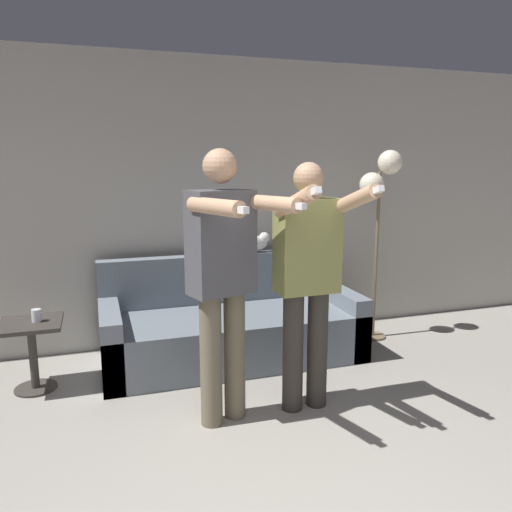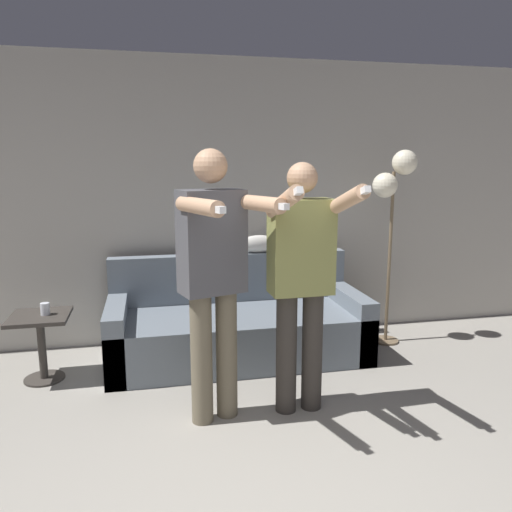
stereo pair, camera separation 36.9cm
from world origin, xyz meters
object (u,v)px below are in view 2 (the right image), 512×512
object	(u,v)px
couch	(237,327)
cat	(260,243)
person_right	(302,272)
cup	(45,309)
side_table	(41,334)
floor_lamp	(394,187)
person_left	(214,270)

from	to	relation	value
couch	cat	bearing A→B (deg)	51.08
couch	person_right	world-z (taller)	person_right
person_right	cup	bearing A→B (deg)	151.89
person_right	side_table	bearing A→B (deg)	152.42
person_right	couch	bearing A→B (deg)	101.70
side_table	cup	xyz separation A→B (m)	(0.05, -0.00, 0.20)
couch	cat	xyz separation A→B (m)	(0.28, 0.34, 0.67)
floor_lamp	cup	distance (m)	3.09
floor_lamp	couch	bearing A→B (deg)	-178.30
couch	cup	bearing A→B (deg)	-173.87
person_left	cup	world-z (taller)	person_left
person_right	cat	size ratio (longest dim) A/B	3.44
side_table	person_left	bearing A→B (deg)	-35.76
person_left	person_right	xyz separation A→B (m)	(0.57, -0.00, -0.04)
cat	cup	world-z (taller)	cat
cat	floor_lamp	bearing A→B (deg)	-14.44
person_right	person_left	bearing A→B (deg)	178.56
person_left	floor_lamp	size ratio (longest dim) A/B	0.99
floor_lamp	person_right	bearing A→B (deg)	-137.57
person_left	person_right	size ratio (longest dim) A/B	1.05
cat	cup	distance (m)	1.90
couch	person_right	bearing A→B (deg)	-76.93
couch	side_table	world-z (taller)	couch
couch	cup	size ratio (longest dim) A/B	23.53
cat	floor_lamp	distance (m)	1.31
floor_lamp	side_table	world-z (taller)	floor_lamp
couch	side_table	bearing A→B (deg)	-174.14
person_left	person_right	bearing A→B (deg)	-16.97
cat	couch	bearing A→B (deg)	-128.92
cat	floor_lamp	xyz separation A→B (m)	(1.16, -0.30, 0.52)
person_right	side_table	xyz separation A→B (m)	(-1.81, 0.89, -0.59)
couch	person_left	distance (m)	1.33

